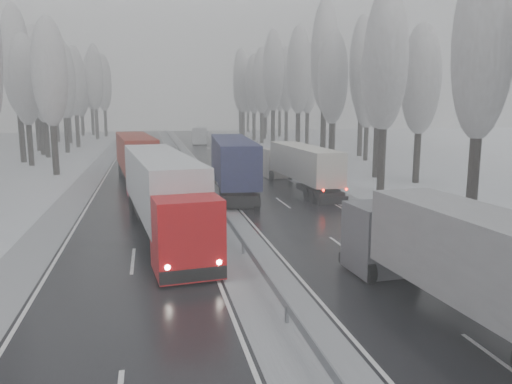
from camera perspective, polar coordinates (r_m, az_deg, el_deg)
name	(u,v)px	position (r m, az deg, el deg)	size (l,w,h in m)	color
carriageway_right	(265,190)	(42.82, 1.02, 0.26)	(7.50, 200.00, 0.03)	black
carriageway_left	(140,194)	(41.76, -13.16, -0.25)	(7.50, 200.00, 0.03)	black
median_slush	(204,192)	(41.97, -5.99, 0.02)	(3.00, 200.00, 0.04)	#A3A7AB
shoulder_right	(320,188)	(44.19, 7.28, 0.49)	(2.40, 200.00, 0.04)	#A3A7AB
shoulder_left	(76,196)	(42.17, -19.90, -0.48)	(2.40, 200.00, 0.04)	#A3A7AB
median_guardrail	(204,185)	(41.86, -6.00, 0.79)	(0.12, 200.00, 0.76)	slate
tree_16	(483,45)	(33.20, 24.53, 15.04)	(3.60, 3.60, 16.53)	black
tree_18	(386,61)	(42.67, 14.61, 14.32)	(3.60, 3.60, 16.58)	black
tree_19	(421,80)	(48.70, 18.35, 12.05)	(3.60, 3.60, 14.57)	black
tree_20	(379,74)	(51.40, 13.92, 12.93)	(3.60, 3.60, 15.71)	black
tree_21	(383,59)	(56.10, 14.29, 14.55)	(3.60, 3.60, 18.62)	black
tree_22	(333,79)	(60.66, 8.78, 12.70)	(3.60, 3.60, 15.86)	black
tree_23	(368,92)	(66.71, 12.66, 11.05)	(3.60, 3.60, 13.55)	black
tree_24	(325,57)	(66.25, 7.87, 15.04)	(3.60, 3.60, 20.49)	black
tree_25	(362,66)	(72.45, 12.06, 13.94)	(3.60, 3.60, 19.44)	black
tree_26	(299,71)	(75.77, 4.91, 13.62)	(3.60, 3.60, 18.78)	black
tree_27	(335,78)	(81.81, 8.99, 12.74)	(3.60, 3.60, 17.62)	black
tree_28	(273,72)	(85.77, 1.98, 13.58)	(3.60, 3.60, 19.62)	black
tree_29	(308,79)	(91.57, 5.95, 12.70)	(3.60, 3.60, 18.11)	black
tree_30	(262,81)	(95.23, 0.66, 12.55)	(3.60, 3.60, 17.86)	black
tree_31	(287,80)	(100.56, 3.52, 12.65)	(3.60, 3.60, 18.58)	black
tree_32	(254,85)	(102.56, -0.24, 12.17)	(3.60, 3.60, 17.33)	black
tree_33	(265,95)	(107.09, 0.99, 11.05)	(3.60, 3.60, 14.33)	black
tree_34	(243,85)	(109.36, -1.49, 12.13)	(3.60, 3.60, 17.63)	black
tree_35	(280,84)	(115.29, 2.75, 12.21)	(3.60, 3.60, 18.25)	black
tree_36	(241,79)	(119.34, -1.75, 12.74)	(3.60, 3.60, 20.23)	black
tree_37	(266,91)	(124.58, 1.15, 11.50)	(3.60, 3.60, 16.37)	black
tree_38	(240,87)	(129.97, -1.84, 11.88)	(3.60, 3.60, 17.97)	black
tree_39	(248,92)	(134.39, -0.94, 11.34)	(3.60, 3.60, 16.19)	black
tree_62	(50,73)	(55.79, -22.53, 12.44)	(3.60, 3.60, 16.04)	black
tree_64	(25,81)	(65.41, -24.87, 11.45)	(3.60, 3.60, 15.42)	black
tree_65	(16,61)	(69.85, -25.77, 13.37)	(3.60, 3.60, 19.48)	black
tree_66	(43,85)	(74.82, -23.16, 11.18)	(3.60, 3.60, 15.23)	black
tree_67	(38,77)	(79.05, -23.67, 11.90)	(3.60, 3.60, 17.09)	black
tree_68	(63,81)	(81.25, -21.17, 11.79)	(3.60, 3.60, 16.65)	black
tree_69	(34,70)	(86.12, -24.08, 12.60)	(3.60, 3.60, 19.35)	black
tree_70	(75,82)	(91.19, -20.03, 11.77)	(3.60, 3.60, 17.09)	black
tree_71	(48,73)	(95.95, -22.64, 12.44)	(3.60, 3.60, 19.61)	black
tree_72	(67,91)	(100.76, -20.75, 10.77)	(3.60, 3.60, 15.11)	black
tree_73	(54,84)	(105.20, -22.05, 11.37)	(3.60, 3.60, 17.22)	black
tree_74	(94,78)	(111.11, -17.99, 12.30)	(3.60, 3.60, 19.68)	black
tree_75	(51,82)	(116.27, -22.34, 11.58)	(3.60, 3.60, 18.60)	black
tree_76	(104,83)	(120.33, -17.02, 11.79)	(3.60, 3.60, 18.55)	black
tree_77	(81,96)	(124.81, -19.41, 10.34)	(3.60, 3.60, 14.32)	black
tree_78	(90,82)	(127.24, -18.39, 11.89)	(3.60, 3.60, 19.55)	black
tree_79	(81,89)	(131.47, -19.39, 11.06)	(3.60, 3.60, 17.07)	black
truck_grey_tarp	(493,271)	(16.66, 25.49, -8.19)	(3.40, 15.59, 3.97)	#57575D
truck_blue_box	(232,161)	(41.27, -2.78, 3.56)	(4.14, 17.73, 4.51)	navy
truck_cream_box	(299,164)	(42.94, 4.98, 3.23)	(2.92, 14.90, 3.80)	beige
box_truck_distant	(200,135)	(93.59, -6.42, 6.44)	(3.59, 8.54, 3.09)	#B9BCC0
truck_red_white	(163,190)	(27.63, -10.57, 0.20)	(4.71, 17.70, 4.50)	#BA0A0E
truck_red_red	(137,156)	(46.74, -13.50, 3.99)	(4.54, 17.41, 4.43)	maroon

